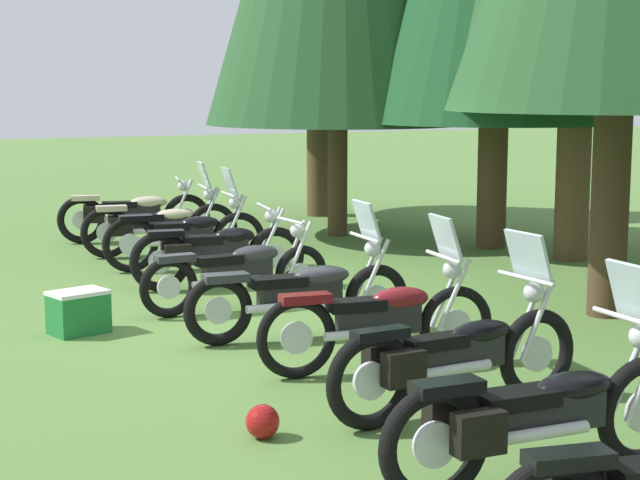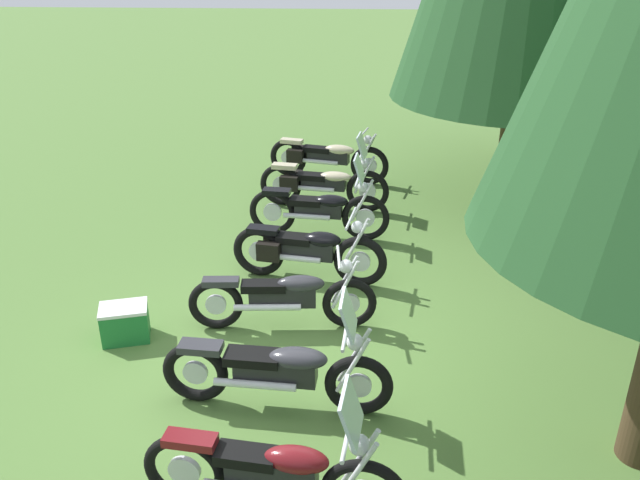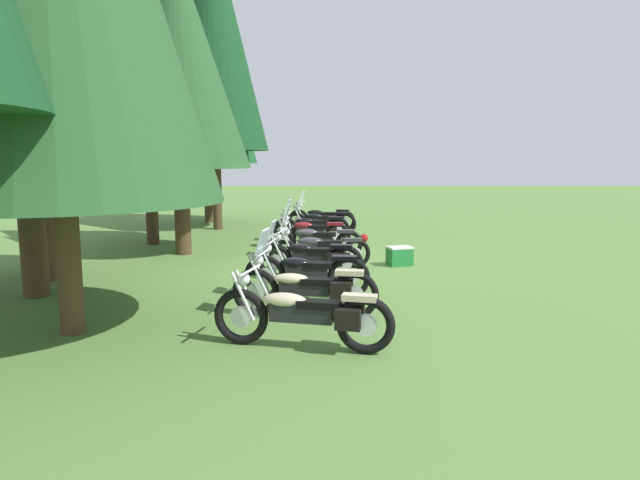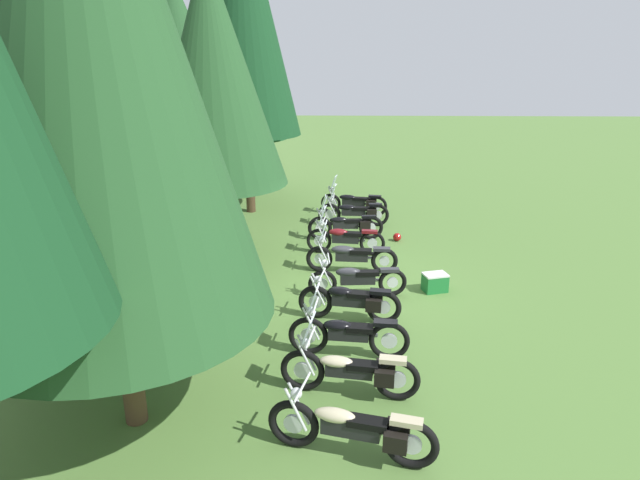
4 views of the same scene
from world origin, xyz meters
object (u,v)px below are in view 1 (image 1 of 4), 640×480
at_px(motorcycle_0, 132,213).
at_px(motorcycle_5, 303,292).
at_px(motorcycle_3, 216,252).
at_px(motorcycle_4, 239,271).
at_px(motorcycle_1, 159,224).
at_px(motorcycle_7, 455,355).
at_px(dropped_helmet, 263,422).
at_px(motorcycle_6, 382,317).
at_px(motorcycle_8, 542,413).
at_px(motorcycle_2, 187,234).
at_px(picnic_cooler, 78,312).

distance_m(motorcycle_0, motorcycle_5, 6.98).
xyz_separation_m(motorcycle_3, motorcycle_4, (1.25, -0.17, -0.03)).
bearing_deg(motorcycle_1, motorcycle_7, -81.98).
relative_size(motorcycle_1, dropped_helmet, 9.33).
bearing_deg(motorcycle_6, motorcycle_1, 96.82).
bearing_deg(motorcycle_5, motorcycle_1, 92.51).
distance_m(motorcycle_3, motorcycle_5, 2.76).
relative_size(motorcycle_4, motorcycle_6, 1.04).
distance_m(motorcycle_1, motorcycle_6, 6.88).
distance_m(motorcycle_5, motorcycle_8, 4.16).
height_order(motorcycle_0, motorcycle_6, motorcycle_6).
relative_size(motorcycle_2, motorcycle_4, 0.98).
xyz_separation_m(motorcycle_2, motorcycle_4, (2.73, -0.27, -0.04)).
bearing_deg(motorcycle_6, motorcycle_7, -86.90).
relative_size(motorcycle_0, motorcycle_3, 1.09).
relative_size(motorcycle_2, dropped_helmet, 9.13).
distance_m(motorcycle_2, motorcycle_3, 1.48).
distance_m(motorcycle_0, motorcycle_1, 1.50).
height_order(motorcycle_2, motorcycle_7, motorcycle_2).
height_order(motorcycle_2, picnic_cooler, motorcycle_2).
distance_m(motorcycle_6, picnic_cooler, 3.34).
bearing_deg(motorcycle_7, motorcycle_2, 85.54).
distance_m(motorcycle_1, motorcycle_7, 8.20).
xyz_separation_m(motorcycle_0, motorcycle_6, (8.38, 0.02, 0.01)).
xyz_separation_m(motorcycle_5, motorcycle_7, (2.71, 0.06, -0.00)).
height_order(motorcycle_0, motorcycle_2, motorcycle_2).
bearing_deg(picnic_cooler, dropped_helmet, 7.78).
bearing_deg(motorcycle_2, motorcycle_1, 97.74).
relative_size(motorcycle_1, motorcycle_8, 0.99).
relative_size(motorcycle_6, picnic_cooler, 3.45).
distance_m(motorcycle_3, motorcycle_4, 1.27).
relative_size(motorcycle_0, motorcycle_7, 1.04).
height_order(motorcycle_3, dropped_helmet, motorcycle_3).
height_order(motorcycle_5, picnic_cooler, motorcycle_5).
distance_m(motorcycle_1, motorcycle_8, 9.65).
xyz_separation_m(motorcycle_3, picnic_cooler, (1.61, -2.06, -0.25)).
bearing_deg(motorcycle_3, motorcycle_5, -82.12).
relative_size(motorcycle_5, motorcycle_8, 1.02).
bearing_deg(picnic_cooler, motorcycle_5, 60.15).
bearing_deg(dropped_helmet, motorcycle_3, 163.87).
relative_size(motorcycle_2, motorcycle_6, 1.02).
distance_m(motorcycle_3, motorcycle_8, 6.93).
distance_m(motorcycle_2, dropped_helmet, 7.04).
bearing_deg(motorcycle_8, motorcycle_7, 80.57).
bearing_deg(motorcycle_4, motorcycle_0, 83.31).
bearing_deg(picnic_cooler, motorcycle_0, 159.99).
distance_m(motorcycle_4, motorcycle_5, 1.51).
height_order(motorcycle_3, motorcycle_7, motorcycle_7).
relative_size(motorcycle_7, picnic_cooler, 3.58).
relative_size(motorcycle_0, motorcycle_6, 1.07).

